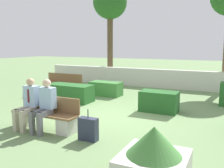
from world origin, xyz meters
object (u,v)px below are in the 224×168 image
(bench_left_side, at_px, (62,85))
(person_seated_man, at_px, (28,101))
(planter_corner_left, at_px, (153,164))
(tree_leftmost, at_px, (110,5))
(bench_front, at_px, (45,117))
(person_seated_woman, at_px, (45,103))
(suitcase, at_px, (88,129))

(bench_left_side, bearing_deg, person_seated_man, -60.63)
(bench_left_side, distance_m, planter_corner_left, 8.50)
(bench_left_side, height_order, tree_leftmost, tree_leftmost)
(bench_front, xyz_separation_m, person_seated_woman, (0.12, -0.14, 0.40))
(bench_front, height_order, person_seated_man, person_seated_man)
(person_seated_man, relative_size, planter_corner_left, 1.27)
(bench_front, bearing_deg, suitcase, -7.47)
(person_seated_woman, bearing_deg, suitcase, -2.03)
(person_seated_man, distance_m, suitcase, 1.89)
(tree_leftmost, bearing_deg, person_seated_man, -77.98)
(bench_front, relative_size, suitcase, 2.55)
(person_seated_man, height_order, planter_corner_left, person_seated_man)
(bench_left_side, distance_m, tree_leftmost, 5.64)
(bench_front, relative_size, tree_leftmost, 0.34)
(person_seated_woman, bearing_deg, person_seated_man, -179.84)
(bench_left_side, bearing_deg, bench_front, -55.74)
(person_seated_woman, distance_m, tree_leftmost, 9.42)
(person_seated_man, height_order, tree_leftmost, tree_leftmost)
(bench_front, xyz_separation_m, tree_leftmost, (-2.20, 8.21, 4.08))
(person_seated_man, bearing_deg, bench_front, 18.39)
(bench_left_side, bearing_deg, person_seated_woman, -55.43)
(person_seated_woman, relative_size, planter_corner_left, 1.28)
(bench_front, xyz_separation_m, bench_left_side, (-2.76, 4.36, 0.00))
(suitcase, height_order, tree_leftmost, tree_leftmost)
(person_seated_woman, height_order, suitcase, person_seated_woman)
(person_seated_woman, bearing_deg, bench_front, 131.33)
(bench_front, distance_m, tree_leftmost, 9.43)
(person_seated_woman, distance_m, planter_corner_left, 3.53)
(suitcase, bearing_deg, bench_front, 172.53)
(suitcase, bearing_deg, bench_left_side, 132.49)
(suitcase, bearing_deg, person_seated_man, 178.62)
(person_seated_woman, xyz_separation_m, suitcase, (1.29, -0.05, -0.46))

